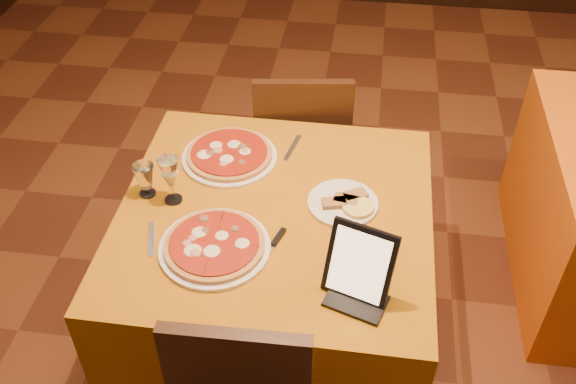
# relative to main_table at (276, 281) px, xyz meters

# --- Properties ---
(floor) EXTENTS (6.00, 7.00, 0.01)m
(floor) POSITION_rel_main_table_xyz_m (0.38, -0.12, -0.38)
(floor) COLOR #5E2D19
(floor) RESTS_ON ground
(main_table) EXTENTS (1.10, 1.10, 0.75)m
(main_table) POSITION_rel_main_table_xyz_m (0.00, 0.00, 0.00)
(main_table) COLOR #B26C0B
(main_table) RESTS_ON floor
(chair_main_far) EXTENTS (0.44, 0.44, 0.91)m
(chair_main_far) POSITION_rel_main_table_xyz_m (0.00, 0.79, 0.08)
(chair_main_far) COLOR black
(chair_main_far) RESTS_ON floor
(pizza_near) EXTENTS (0.37, 0.37, 0.03)m
(pizza_near) POSITION_rel_main_table_xyz_m (-0.17, -0.21, 0.39)
(pizza_near) COLOR white
(pizza_near) RESTS_ON main_table
(pizza_far) EXTENTS (0.37, 0.37, 0.03)m
(pizza_far) POSITION_rel_main_table_xyz_m (-0.22, 0.27, 0.39)
(pizza_far) COLOR white
(pizza_far) RESTS_ON main_table
(cutlet_dish) EXTENTS (0.25, 0.25, 0.03)m
(cutlet_dish) POSITION_rel_main_table_xyz_m (0.23, 0.06, 0.39)
(cutlet_dish) COLOR white
(cutlet_dish) RESTS_ON main_table
(wine_glass) EXTENTS (0.09, 0.09, 0.19)m
(wine_glass) POSITION_rel_main_table_xyz_m (-0.37, 0.00, 0.47)
(wine_glass) COLOR #E4E082
(wine_glass) RESTS_ON main_table
(water_glass) EXTENTS (0.09, 0.09, 0.13)m
(water_glass) POSITION_rel_main_table_xyz_m (-0.47, 0.02, 0.44)
(water_glass) COLOR silver
(water_glass) RESTS_ON main_table
(tablet) EXTENTS (0.23, 0.16, 0.24)m
(tablet) POSITION_rel_main_table_xyz_m (0.31, -0.32, 0.49)
(tablet) COLOR black
(tablet) RESTS_ON main_table
(knife) EXTENTS (0.07, 0.18, 0.01)m
(knife) POSITION_rel_main_table_xyz_m (0.01, -0.22, 0.38)
(knife) COLOR #B4B3BA
(knife) RESTS_ON main_table
(fork_near) EXTENTS (0.07, 0.16, 0.01)m
(fork_near) POSITION_rel_main_table_xyz_m (-0.39, -0.20, 0.38)
(fork_near) COLOR #A9A9AF
(fork_near) RESTS_ON main_table
(fork_far) EXTENTS (0.05, 0.17, 0.01)m
(fork_far) POSITION_rel_main_table_xyz_m (0.01, 0.36, 0.38)
(fork_far) COLOR silver
(fork_far) RESTS_ON main_table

